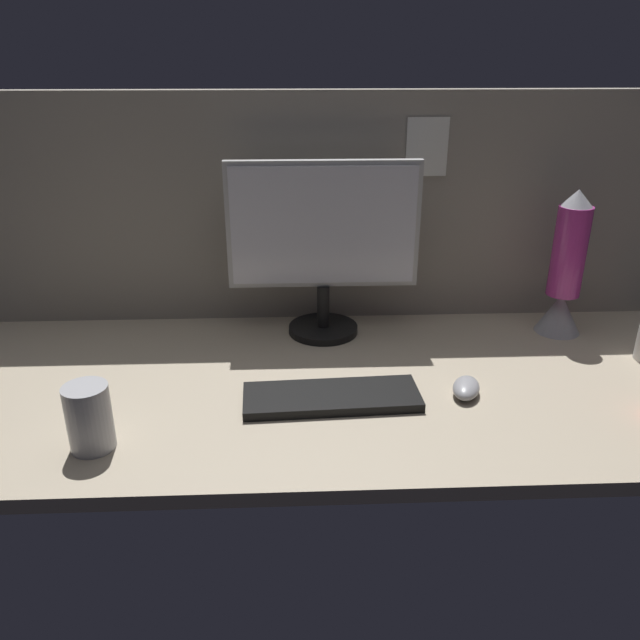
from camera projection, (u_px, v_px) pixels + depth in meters
The scene contains 7 objects.
ground_plane at pixel (334, 382), 142.65cm from camera, with size 180.00×80.00×3.00cm, color tan.
cubicle_wall_back at pixel (326, 209), 164.65cm from camera, with size 180.00×5.50×59.28cm.
monitor at pixel (323, 240), 155.17cm from camera, with size 47.67×18.00×44.25cm.
keyboard at pixel (332, 397), 131.70cm from camera, with size 37.00×13.00×2.00cm, color black.
mouse at pixel (466, 388), 133.89cm from camera, with size 5.60×9.60×3.40cm, color #99999E.
mug_steel at pixel (89, 418), 114.41cm from camera, with size 8.27×8.27×12.81cm.
lava_lamp at pixel (565, 275), 158.77cm from camera, with size 11.42×11.42×37.37cm.
Camera 1 is at (-8.65, -125.00, 68.22)cm, focal length 35.18 mm.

